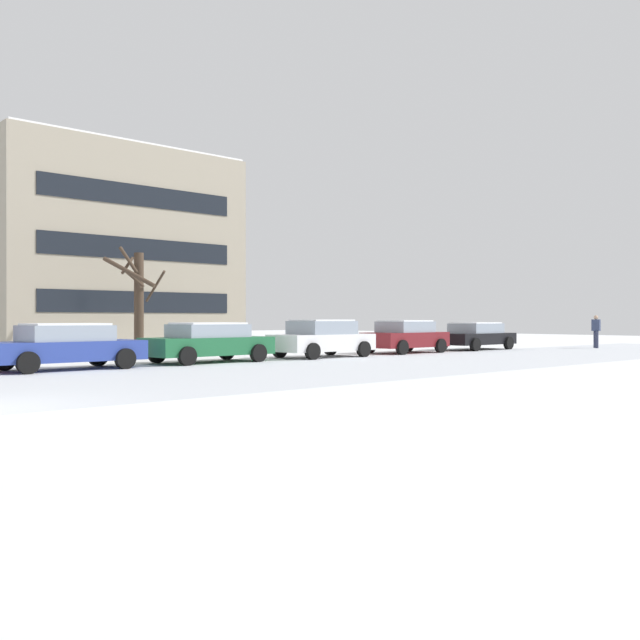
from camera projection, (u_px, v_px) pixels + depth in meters
name	position (u px, v px, depth m)	size (l,w,h in m)	color
parked_car_blue	(66.00, 346.00, 21.58)	(4.61, 2.13, 1.41)	#283D93
parked_car_green	(208.00, 342.00, 25.18)	(4.63, 2.22, 1.42)	#1E6038
parked_car_white	(322.00, 338.00, 28.47)	(4.35, 2.22, 1.51)	white
parked_car_maroon	(405.00, 336.00, 32.07)	(4.17, 2.18, 1.48)	maroon
parked_car_black	(476.00, 336.00, 35.48)	(4.51, 2.19, 1.37)	black
pedestrian_crossing	(596.00, 329.00, 37.33)	(0.36, 0.45, 1.73)	#2D334C
tree_far_left	(138.00, 300.00, 27.13)	(2.21, 2.18, 4.30)	#423326
building_far_right	(94.00, 255.00, 33.50)	(10.98, 9.15, 9.11)	#9E937F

